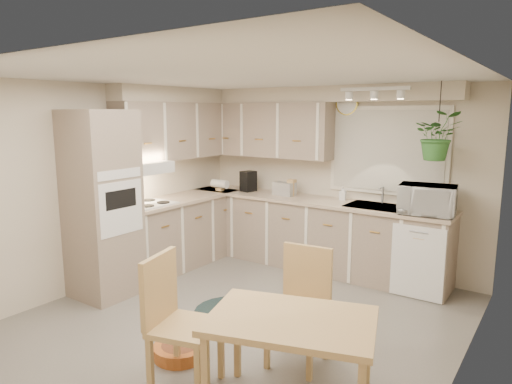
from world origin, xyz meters
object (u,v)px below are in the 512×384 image
at_px(chair_back, 297,309).
at_px(microwave, 427,196).
at_px(braided_rug, 251,317).
at_px(chair_left, 186,323).
at_px(pet_bed, 180,350).
at_px(dining_table, 290,365).

height_order(chair_back, microwave, microwave).
bearing_deg(braided_rug, chair_left, -76.91).
distance_m(chair_left, braided_rug, 1.37).
distance_m(chair_left, pet_bed, 0.64).
xyz_separation_m(dining_table, microwave, (0.17, 2.70, 0.79)).
xyz_separation_m(pet_bed, microwave, (1.32, 2.60, 1.09)).
height_order(dining_table, pet_bed, dining_table).
xyz_separation_m(dining_table, chair_back, (-0.27, 0.58, 0.13)).
bearing_deg(microwave, pet_bed, -125.33).
relative_size(chair_back, braided_rug, 0.75).
xyz_separation_m(dining_table, chair_left, (-0.80, -0.18, 0.16)).
distance_m(braided_rug, pet_bed, 0.96).
height_order(dining_table, braided_rug, dining_table).
relative_size(braided_rug, microwave, 2.14).
bearing_deg(chair_left, microwave, 146.40).
distance_m(chair_back, microwave, 2.27).
bearing_deg(chair_left, dining_table, 88.02).
height_order(chair_left, pet_bed, chair_left).
bearing_deg(chair_back, microwave, -108.50).
bearing_deg(chair_left, pet_bed, -144.31).
height_order(chair_back, braided_rug, chair_back).
height_order(dining_table, chair_back, chair_back).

